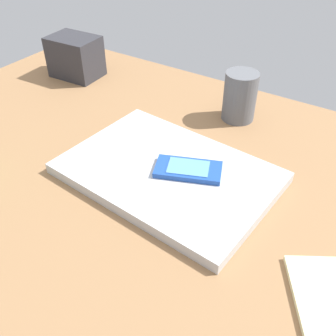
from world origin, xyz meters
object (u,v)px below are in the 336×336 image
(cell_phone_on_laptop, at_px, (188,169))
(desk_organizer, at_px, (75,57))
(laptop_closed, at_px, (168,173))
(pen_cup, at_px, (240,96))

(cell_phone_on_laptop, distance_m, desk_organizer, 0.49)
(laptop_closed, height_order, desk_organizer, desk_organizer)
(cell_phone_on_laptop, relative_size, desk_organizer, 1.04)
(laptop_closed, relative_size, desk_organizer, 2.94)
(cell_phone_on_laptop, relative_size, pen_cup, 1.21)
(cell_phone_on_laptop, height_order, desk_organizer, desk_organizer)
(laptop_closed, bearing_deg, cell_phone_on_laptop, -157.05)
(pen_cup, bearing_deg, desk_organizer, 3.93)
(cell_phone_on_laptop, xyz_separation_m, pen_cup, (0.02, -0.23, 0.03))
(desk_organizer, height_order, pen_cup, pen_cup)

